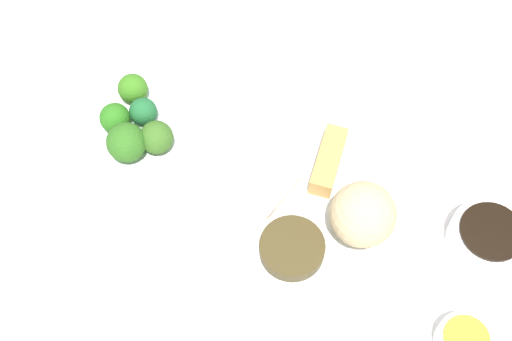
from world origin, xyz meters
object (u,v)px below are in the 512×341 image
(soy_sauce_bowl, at_px, (487,237))
(broccoli_plate, at_px, (134,129))
(sauce_ramekin_hot_mustard, at_px, (463,341))
(main_plate, at_px, (310,210))

(soy_sauce_bowl, bearing_deg, broccoli_plate, 92.75)
(broccoli_plate, distance_m, soy_sauce_bowl, 0.50)
(broccoli_plate, height_order, sauce_ramekin_hot_mustard, sauce_ramekin_hot_mustard)
(soy_sauce_bowl, height_order, sauce_ramekin_hot_mustard, soy_sauce_bowl)
(soy_sauce_bowl, bearing_deg, sauce_ramekin_hot_mustard, -177.99)
(broccoli_plate, bearing_deg, soy_sauce_bowl, -87.25)
(main_plate, xyz_separation_m, sauce_ramekin_hot_mustard, (-0.09, -0.23, 0.01))
(broccoli_plate, distance_m, sauce_ramekin_hot_mustard, 0.52)
(main_plate, relative_size, sauce_ramekin_hot_mustard, 3.90)
(main_plate, height_order, soy_sauce_bowl, soy_sauce_bowl)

